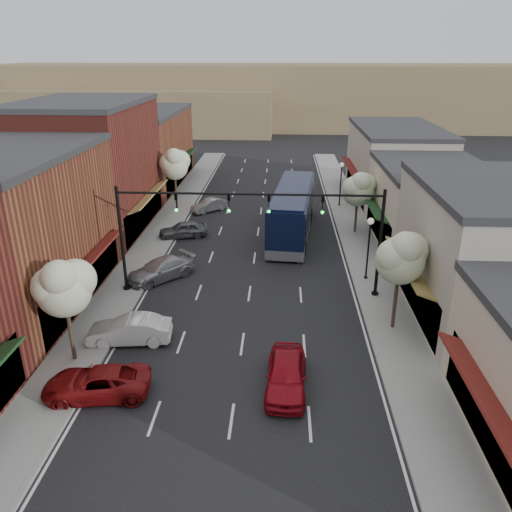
# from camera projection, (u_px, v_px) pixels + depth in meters

# --- Properties ---
(ground) EXTENTS (160.00, 160.00, 0.00)m
(ground) POSITION_uv_depth(u_px,v_px,m) (239.00, 366.00, 24.76)
(ground) COLOR black
(ground) RESTS_ON ground
(sidewalk_left) EXTENTS (2.80, 73.00, 0.15)m
(sidewalk_left) POSITION_uv_depth(u_px,v_px,m) (158.00, 235.00, 42.22)
(sidewalk_left) COLOR gray
(sidewalk_left) RESTS_ON ground
(sidewalk_right) EXTENTS (2.80, 73.00, 0.15)m
(sidewalk_right) POSITION_uv_depth(u_px,v_px,m) (358.00, 238.00, 41.42)
(sidewalk_right) COLOR gray
(sidewalk_right) RESTS_ON ground
(curb_left) EXTENTS (0.25, 73.00, 0.17)m
(curb_left) POSITION_uv_depth(u_px,v_px,m) (175.00, 235.00, 42.15)
(curb_left) COLOR gray
(curb_left) RESTS_ON ground
(curb_right) EXTENTS (0.25, 73.00, 0.17)m
(curb_right) POSITION_uv_depth(u_px,v_px,m) (341.00, 238.00, 41.49)
(curb_right) COLOR gray
(curb_right) RESTS_ON ground
(bldg_left_midnear) EXTENTS (10.14, 14.10, 9.40)m
(bldg_left_midnear) POSITION_uv_depth(u_px,v_px,m) (5.00, 232.00, 29.21)
(bldg_left_midnear) COLOR brown
(bldg_left_midnear) RESTS_ON ground
(bldg_left_midfar) EXTENTS (10.14, 14.10, 10.90)m
(bldg_left_midfar) POSITION_uv_depth(u_px,v_px,m) (89.00, 168.00, 41.86)
(bldg_left_midfar) COLOR maroon
(bldg_left_midfar) RESTS_ON ground
(bldg_left_far) EXTENTS (10.14, 18.10, 8.40)m
(bldg_left_far) POSITION_uv_depth(u_px,v_px,m) (141.00, 149.00, 57.11)
(bldg_left_far) COLOR brown
(bldg_left_far) RESTS_ON ground
(bldg_right_midnear) EXTENTS (9.14, 12.10, 7.90)m
(bldg_right_midnear) POSITION_uv_depth(u_px,v_px,m) (489.00, 253.00, 28.17)
(bldg_right_midnear) COLOR #A39A8C
(bldg_right_midnear) RESTS_ON ground
(bldg_right_midfar) EXTENTS (9.14, 12.10, 6.40)m
(bldg_right_midfar) POSITION_uv_depth(u_px,v_px,m) (429.00, 205.00, 39.53)
(bldg_right_midfar) COLOR beige
(bldg_right_midfar) RESTS_ON ground
(bldg_right_far) EXTENTS (9.14, 16.10, 7.40)m
(bldg_right_far) POSITION_uv_depth(u_px,v_px,m) (394.00, 163.00, 52.28)
(bldg_right_far) COLOR #A39A8C
(bldg_right_far) RESTS_ON ground
(hill_far) EXTENTS (120.00, 30.00, 12.00)m
(hill_far) POSITION_uv_depth(u_px,v_px,m) (274.00, 95.00, 105.62)
(hill_far) COLOR #7A6647
(hill_far) RESTS_ON ground
(hill_near) EXTENTS (50.00, 20.00, 8.00)m
(hill_near) POSITION_uv_depth(u_px,v_px,m) (144.00, 110.00, 96.48)
(hill_near) COLOR #7A6647
(hill_near) RESTS_ON ground
(signal_mast_right) EXTENTS (8.22, 0.46, 7.00)m
(signal_mast_right) POSITION_uv_depth(u_px,v_px,m) (342.00, 227.00, 30.12)
(signal_mast_right) COLOR black
(signal_mast_right) RESTS_ON ground
(signal_mast_left) EXTENTS (8.22, 0.46, 7.00)m
(signal_mast_left) POSITION_uv_depth(u_px,v_px,m) (158.00, 224.00, 30.66)
(signal_mast_left) COLOR black
(signal_mast_left) RESTS_ON ground
(tree_right_near) EXTENTS (2.85, 2.65, 5.95)m
(tree_right_near) POSITION_uv_depth(u_px,v_px,m) (402.00, 256.00, 26.31)
(tree_right_near) COLOR #47382B
(tree_right_near) RESTS_ON ground
(tree_right_far) EXTENTS (2.85, 2.65, 5.43)m
(tree_right_far) POSITION_uv_depth(u_px,v_px,m) (359.00, 188.00, 41.27)
(tree_right_far) COLOR #47382B
(tree_right_far) RESTS_ON ground
(tree_left_near) EXTENTS (2.85, 2.65, 5.69)m
(tree_left_near) POSITION_uv_depth(u_px,v_px,m) (64.00, 286.00, 23.49)
(tree_left_near) COLOR #47382B
(tree_left_near) RESTS_ON ground
(tree_left_far) EXTENTS (2.85, 2.65, 6.13)m
(tree_left_far) POSITION_uv_depth(u_px,v_px,m) (175.00, 163.00, 47.37)
(tree_left_far) COLOR #47382B
(tree_left_far) RESTS_ON ground
(lamp_post_near) EXTENTS (0.44, 0.44, 4.44)m
(lamp_post_near) POSITION_uv_depth(u_px,v_px,m) (369.00, 239.00, 32.95)
(lamp_post_near) COLOR black
(lamp_post_near) RESTS_ON ground
(lamp_post_far) EXTENTS (0.44, 0.44, 4.44)m
(lamp_post_far) POSITION_uv_depth(u_px,v_px,m) (341.00, 177.00, 49.11)
(lamp_post_far) COLOR black
(lamp_post_far) RESTS_ON ground
(coach_bus) EXTENTS (4.24, 13.46, 4.04)m
(coach_bus) POSITION_uv_depth(u_px,v_px,m) (293.00, 211.00, 41.85)
(coach_bus) COLOR black
(coach_bus) RESTS_ON ground
(red_hatchback) EXTENTS (2.02, 4.62, 1.55)m
(red_hatchback) POSITION_uv_depth(u_px,v_px,m) (286.00, 374.00, 22.83)
(red_hatchback) COLOR maroon
(red_hatchback) RESTS_ON ground
(parked_car_a) EXTENTS (5.02, 2.82, 1.33)m
(parked_car_a) POSITION_uv_depth(u_px,v_px,m) (97.00, 383.00, 22.39)
(parked_car_a) COLOR maroon
(parked_car_a) RESTS_ON ground
(parked_car_b) EXTENTS (4.57, 2.00, 1.46)m
(parked_car_b) POSITION_uv_depth(u_px,v_px,m) (130.00, 330.00, 26.52)
(parked_car_b) COLOR silver
(parked_car_b) RESTS_ON ground
(parked_car_c) EXTENTS (4.83, 4.93, 1.43)m
(parked_car_c) POSITION_uv_depth(u_px,v_px,m) (160.00, 269.00, 33.94)
(parked_car_c) COLOR #9D9DA2
(parked_car_c) RESTS_ON ground
(parked_car_d) EXTENTS (4.30, 2.77, 1.36)m
(parked_car_d) POSITION_uv_depth(u_px,v_px,m) (183.00, 230.00, 41.64)
(parked_car_d) COLOR #585B5F
(parked_car_d) RESTS_ON ground
(parked_car_e) EXTENTS (3.56, 3.47, 1.22)m
(parked_car_e) POSITION_uv_depth(u_px,v_px,m) (209.00, 205.00, 48.48)
(parked_car_e) COLOR #A4A3A9
(parked_car_e) RESTS_ON ground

